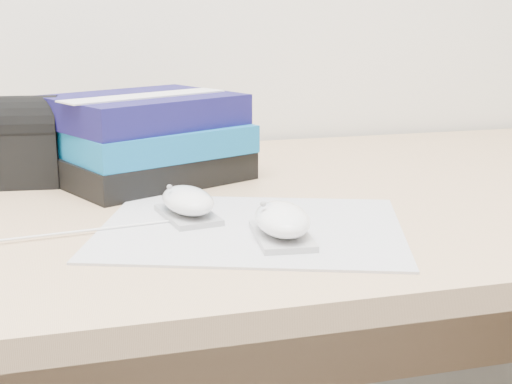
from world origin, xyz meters
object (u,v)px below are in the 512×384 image
object	(u,v)px
desk	(271,322)
pouch	(12,142)
mouse_rear	(188,203)
mouse_front	(282,222)
book_stack	(147,138)

from	to	relation	value
desk	pouch	world-z (taller)	pouch
desk	mouse_rear	bearing A→B (deg)	-132.89
desk	mouse_rear	world-z (taller)	mouse_rear
mouse_front	book_stack	distance (m)	0.36
mouse_rear	pouch	xyz separation A→B (m)	(-0.22, 0.26, 0.04)
desk	mouse_rear	xyz separation A→B (m)	(-0.16, -0.17, 0.26)
book_stack	mouse_rear	bearing A→B (deg)	-85.14
mouse_front	pouch	size ratio (longest dim) A/B	0.77
mouse_front	pouch	distance (m)	0.48
book_stack	pouch	distance (m)	0.20
mouse_rear	book_stack	bearing A→B (deg)	94.86
mouse_rear	pouch	distance (m)	0.34
mouse_rear	book_stack	xyz separation A→B (m)	(-0.02, 0.23, 0.04)
desk	mouse_front	xyz separation A→B (m)	(-0.07, -0.29, 0.26)
mouse_rear	pouch	size ratio (longest dim) A/B	0.75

